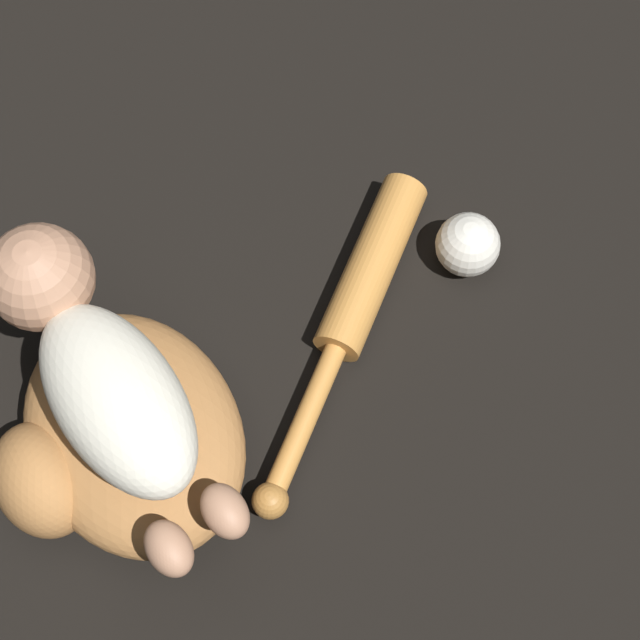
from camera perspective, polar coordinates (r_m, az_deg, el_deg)
name	(u,v)px	position (r m, az deg, el deg)	size (l,w,h in m)	color
ground_plane	(198,457)	(1.18, -6.52, -7.25)	(6.00, 6.00, 0.00)	black
baseball_glove	(119,440)	(1.14, -10.68, -6.31)	(0.30, 0.28, 0.11)	#A8703D
baby_figure	(95,364)	(1.06, -11.90, -2.33)	(0.39, 0.16, 0.11)	silver
baseball_bat	(357,301)	(1.21, 1.96, 1.03)	(0.32, 0.34, 0.05)	#C6843D
baseball	(468,245)	(1.24, 7.88, 4.00)	(0.07, 0.07, 0.07)	silver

